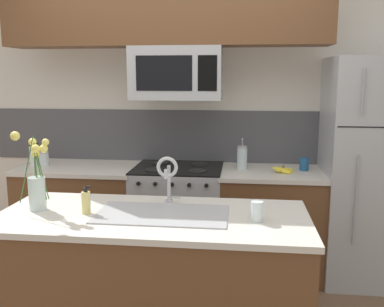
% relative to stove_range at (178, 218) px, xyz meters
% --- Properties ---
extents(rear_partition, '(5.20, 0.10, 2.60)m').
position_rel_stove_range_xyz_m(rear_partition, '(0.30, 0.38, 0.84)').
color(rear_partition, silver).
rests_on(rear_partition, ground).
extents(splash_band, '(3.65, 0.01, 0.48)m').
position_rel_stove_range_xyz_m(splash_band, '(-0.00, 0.32, 0.69)').
color(splash_band, '#4C4C51').
rests_on(splash_band, rear_partition).
extents(back_counter_left, '(1.05, 0.65, 0.91)m').
position_rel_stove_range_xyz_m(back_counter_left, '(-0.89, 0.00, -0.01)').
color(back_counter_left, brown).
rests_on(back_counter_left, ground).
extents(back_counter_right, '(0.88, 0.65, 0.91)m').
position_rel_stove_range_xyz_m(back_counter_right, '(0.80, 0.00, -0.01)').
color(back_counter_right, brown).
rests_on(back_counter_right, ground).
extents(stove_range, '(0.76, 0.64, 0.93)m').
position_rel_stove_range_xyz_m(stove_range, '(0.00, 0.00, 0.00)').
color(stove_range, '#A8AAAF').
rests_on(stove_range, ground).
extents(microwave, '(0.74, 0.40, 0.43)m').
position_rel_stove_range_xyz_m(microwave, '(0.00, -0.02, 1.26)').
color(microwave, '#A8AAAF').
extents(upper_cabinet_band, '(2.63, 0.34, 0.60)m').
position_rel_stove_range_xyz_m(upper_cabinet_band, '(-0.09, -0.05, 1.77)').
color(upper_cabinet_band, brown).
extents(refrigerator, '(0.90, 0.74, 1.85)m').
position_rel_stove_range_xyz_m(refrigerator, '(1.67, 0.02, 0.46)').
color(refrigerator, '#A8AAAF').
rests_on(refrigerator, ground).
extents(storage_jar_tall, '(0.09, 0.09, 0.20)m').
position_rel_stove_range_xyz_m(storage_jar_tall, '(-1.30, 0.00, 0.55)').
color(storage_jar_tall, silver).
rests_on(storage_jar_tall, back_counter_left).
extents(storage_jar_medium, '(0.08, 0.08, 0.13)m').
position_rel_stove_range_xyz_m(storage_jar_medium, '(-1.20, -0.03, 0.51)').
color(storage_jar_medium, silver).
rests_on(storage_jar_medium, back_counter_left).
extents(banana_bunch, '(0.19, 0.15, 0.08)m').
position_rel_stove_range_xyz_m(banana_bunch, '(0.89, -0.06, 0.47)').
color(banana_bunch, yellow).
rests_on(banana_bunch, back_counter_right).
extents(french_press, '(0.09, 0.09, 0.27)m').
position_rel_stove_range_xyz_m(french_press, '(0.55, 0.06, 0.55)').
color(french_press, silver).
rests_on(french_press, back_counter_right).
extents(coffee_tin, '(0.08, 0.08, 0.11)m').
position_rel_stove_range_xyz_m(coffee_tin, '(1.07, 0.05, 0.50)').
color(coffee_tin, '#1E5184').
rests_on(coffee_tin, back_counter_right).
extents(island_counter, '(1.81, 0.77, 0.91)m').
position_rel_stove_range_xyz_m(island_counter, '(0.04, -1.25, -0.01)').
color(island_counter, brown).
rests_on(island_counter, ground).
extents(kitchen_sink, '(0.76, 0.41, 0.16)m').
position_rel_stove_range_xyz_m(kitchen_sink, '(0.09, -1.25, 0.38)').
color(kitchen_sink, '#ADAFB5').
rests_on(kitchen_sink, island_counter).
extents(sink_faucet, '(0.14, 0.14, 0.31)m').
position_rel_stove_range_xyz_m(sink_faucet, '(0.09, -1.05, 0.65)').
color(sink_faucet, '#B7BABF').
rests_on(sink_faucet, island_counter).
extents(dish_soap_bottle, '(0.06, 0.05, 0.16)m').
position_rel_stove_range_xyz_m(dish_soap_bottle, '(-0.35, -1.28, 0.52)').
color(dish_soap_bottle, '#DBCC75').
rests_on(dish_soap_bottle, island_counter).
extents(drinking_glass, '(0.07, 0.07, 0.11)m').
position_rel_stove_range_xyz_m(drinking_glass, '(0.63, -1.30, 0.50)').
color(drinking_glass, silver).
rests_on(drinking_glass, island_counter).
extents(flower_vase, '(0.18, 0.18, 0.48)m').
position_rel_stove_range_xyz_m(flower_vase, '(-0.66, -1.25, 0.60)').
color(flower_vase, silver).
rests_on(flower_vase, island_counter).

